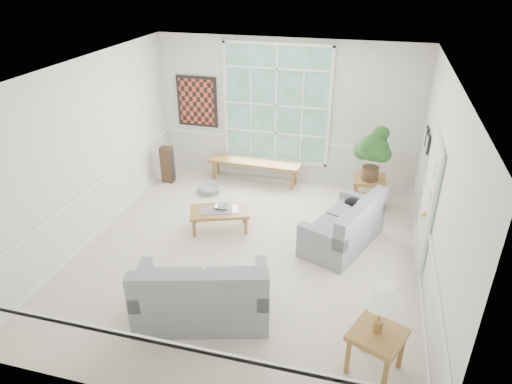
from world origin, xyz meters
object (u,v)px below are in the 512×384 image
end_table (368,192)px  side_table (375,351)px  loveseat_right (343,221)px  coffee_table (220,219)px  loveseat_front (202,287)px

end_table → side_table: end_table is taller
loveseat_right → side_table: bearing=-54.6°
coffee_table → side_table: (2.78, -2.53, 0.10)m
loveseat_right → coffee_table: 2.18m
loveseat_front → end_table: 4.26m
loveseat_front → side_table: 2.31m
loveseat_right → loveseat_front: bearing=-104.0°
loveseat_front → end_table: size_ratio=2.93×
loveseat_right → end_table: (0.37, 1.48, -0.13)m
loveseat_right → end_table: size_ratio=2.67×
coffee_table → end_table: end_table is taller
loveseat_front → end_table: bearing=45.9°
coffee_table → end_table: 2.97m
loveseat_right → coffee_table: size_ratio=1.55×
end_table → loveseat_front: bearing=-118.4°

